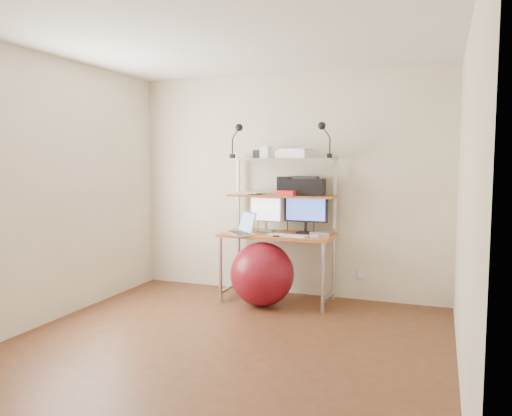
{
  "coord_description": "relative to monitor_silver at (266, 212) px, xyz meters",
  "views": [
    {
      "loc": [
        1.64,
        -3.64,
        1.52
      ],
      "look_at": [
        -0.14,
        1.15,
        1.04
      ],
      "focal_mm": 35.0,
      "sensor_mm": 36.0,
      "label": 1
    }
  ],
  "objects": [
    {
      "name": "box_grey",
      "position": [
        -0.13,
        0.08,
        0.64
      ],
      "size": [
        0.1,
        0.1,
        0.09
      ],
      "primitive_type": "cube",
      "rotation": [
        0.0,
        0.0,
        0.12
      ],
      "color": "#2B2A2D",
      "rests_on": "top_shelf"
    },
    {
      "name": "monitor_black",
      "position": [
        0.44,
        0.04,
        0.02
      ],
      "size": [
        0.48,
        0.14,
        0.48
      ],
      "rotation": [
        0.0,
        0.0,
        -0.01
      ],
      "color": "black",
      "rests_on": "desktop"
    },
    {
      "name": "red_box",
      "position": [
        0.27,
        -0.07,
        0.22
      ],
      "size": [
        0.22,
        0.17,
        0.06
      ],
      "primitive_type": "cube",
      "rotation": [
        0.0,
        0.0,
        -0.18
      ],
      "color": "red",
      "rests_on": "mid_shelf"
    },
    {
      "name": "scanner",
      "position": [
        0.33,
        0.02,
        0.64
      ],
      "size": [
        0.43,
        0.34,
        0.1
      ],
      "rotation": [
        0.0,
        0.0,
        -0.3
      ],
      "color": "silver",
      "rests_on": "top_shelf"
    },
    {
      "name": "box_white",
      "position": [
        -0.01,
        0.04,
        0.66
      ],
      "size": [
        0.13,
        0.12,
        0.13
      ],
      "primitive_type": "cube",
      "rotation": [
        0.0,
        0.0,
        -0.33
      ],
      "color": "silver",
      "rests_on": "top_shelf"
    },
    {
      "name": "clip_lamp_left",
      "position": [
        -0.3,
        -0.08,
        0.87
      ],
      "size": [
        0.15,
        0.08,
        0.38
      ],
      "color": "black",
      "rests_on": "top_shelf"
    },
    {
      "name": "wall_outlet",
      "position": [
        1.02,
        0.25,
        -0.66
      ],
      "size": [
        0.08,
        0.01,
        0.12
      ],
      "primitive_type": "cube",
      "color": "silver",
      "rests_on": "room"
    },
    {
      "name": "exercise_ball",
      "position": [
        0.07,
        -0.33,
        -0.62
      ],
      "size": [
        0.67,
        0.67,
        0.67
      ],
      "primitive_type": "sphere",
      "color": "maroon",
      "rests_on": "floor"
    },
    {
      "name": "phone",
      "position": [
        0.21,
        -0.27,
        -0.22
      ],
      "size": [
        0.1,
        0.14,
        0.01
      ],
      "primitive_type": "cube",
      "rotation": [
        0.0,
        0.0,
        0.25
      ],
      "color": "black",
      "rests_on": "desktop"
    },
    {
      "name": "room",
      "position": [
        0.17,
        -1.54,
        0.29
      ],
      "size": [
        3.6,
        3.6,
        3.6
      ],
      "color": "brown",
      "rests_on": "ground"
    },
    {
      "name": "nas_cube",
      "position": [
        0.21,
        0.01,
        0.29
      ],
      "size": [
        0.15,
        0.15,
        0.2
      ],
      "primitive_type": "cube",
      "rotation": [
        0.0,
        0.0,
        0.09
      ],
      "color": "black",
      "rests_on": "mid_shelf"
    },
    {
      "name": "keyboard",
      "position": [
        0.32,
        -0.22,
        -0.21
      ],
      "size": [
        0.44,
        0.18,
        0.01
      ],
      "primitive_type": "cube",
      "rotation": [
        0.0,
        0.0,
        -0.13
      ],
      "color": "silver",
      "rests_on": "desktop"
    },
    {
      "name": "clip_lamp_right",
      "position": [
        0.64,
        -0.03,
        0.87
      ],
      "size": [
        0.15,
        0.08,
        0.38
      ],
      "color": "black",
      "rests_on": "top_shelf"
    },
    {
      "name": "mac_mini",
      "position": [
        0.63,
        -0.04,
        -0.2
      ],
      "size": [
        0.22,
        0.22,
        0.04
      ],
      "primitive_type": "cube",
      "rotation": [
        0.0,
        0.0,
        0.09
      ],
      "color": "silver",
      "rests_on": "desktop"
    },
    {
      "name": "monitor_silver",
      "position": [
        0.0,
        0.0,
        0.0
      ],
      "size": [
        0.37,
        0.14,
        0.42
      ],
      "rotation": [
        0.0,
        0.0,
        -0.04
      ],
      "color": "#AAA9AE",
      "rests_on": "desktop"
    },
    {
      "name": "printer",
      "position": [
        0.41,
        0.08,
        0.29
      ],
      "size": [
        0.45,
        0.33,
        0.21
      ],
      "rotation": [
        0.0,
        0.0,
        0.09
      ],
      "color": "black",
      "rests_on": "mid_shelf"
    },
    {
      "name": "mouse",
      "position": [
        0.61,
        -0.23,
        -0.21
      ],
      "size": [
        0.1,
        0.08,
        0.02
      ],
      "primitive_type": "cube",
      "rotation": [
        0.0,
        0.0,
        0.33
      ],
      "color": "silver",
      "rests_on": "desktop"
    },
    {
      "name": "computer_desk",
      "position": [
        0.17,
        -0.03,
        -0.0
      ],
      "size": [
        1.2,
        0.6,
        1.57
      ],
      "color": "#B75723",
      "rests_on": "ground"
    },
    {
      "name": "laptop",
      "position": [
        -0.16,
        -0.27,
        -0.17
      ],
      "size": [
        0.44,
        0.43,
        0.3
      ],
      "rotation": [
        0.0,
        0.0,
        -0.77
      ],
      "color": "silver",
      "rests_on": "desktop"
    },
    {
      "name": "paper_stack",
      "position": [
        -0.21,
        0.03,
        0.2
      ],
      "size": [
        0.36,
        0.4,
        0.02
      ],
      "color": "white",
      "rests_on": "mid_shelf"
    }
  ]
}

